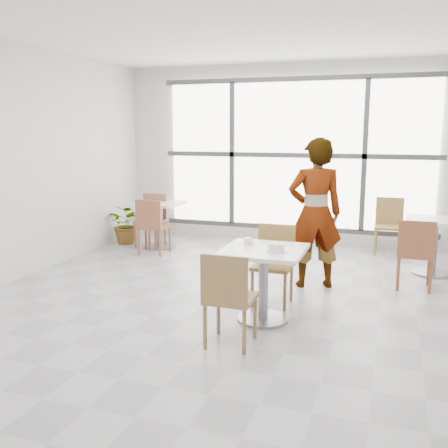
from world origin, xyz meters
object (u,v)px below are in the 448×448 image
(bg_table_right, at_px, (434,238))
(plant_left, at_px, (127,224))
(coffee_cup, at_px, (248,241))
(person, at_px, (315,214))
(chair_near, at_px, (228,294))
(bg_chair_left_far, at_px, (152,217))
(chair_far, at_px, (274,258))
(bg_chair_right_near, at_px, (415,250))
(oatmeal_bowl, at_px, (276,247))
(bg_table_left, at_px, (160,218))
(bg_chair_left_near, at_px, (152,223))
(main_table, at_px, (263,271))
(bg_chair_right_far, at_px, (389,222))

(bg_table_right, xyz_separation_m, plant_left, (-4.81, 0.36, -0.15))
(coffee_cup, distance_m, person, 1.30)
(chair_near, relative_size, person, 0.48)
(person, relative_size, bg_chair_left_far, 2.10)
(chair_near, relative_size, bg_chair_left_far, 1.00)
(chair_far, distance_m, bg_chair_right_near, 1.78)
(chair_far, height_order, coffee_cup, chair_far)
(chair_near, bearing_deg, chair_far, -94.57)
(bg_table_right, height_order, plant_left, bg_table_right)
(chair_far, distance_m, oatmeal_bowl, 0.77)
(chair_far, relative_size, bg_chair_left_far, 1.00)
(bg_chair_right_near, bearing_deg, bg_table_left, -15.91)
(oatmeal_bowl, bearing_deg, bg_chair_left_near, 137.78)
(bg_table_left, xyz_separation_m, bg_table_right, (4.17, -0.28, 0.00))
(coffee_cup, bearing_deg, bg_chair_left_near, 136.40)
(main_table, bearing_deg, person, 77.11)
(chair_near, distance_m, oatmeal_bowl, 0.77)
(main_table, distance_m, bg_chair_right_near, 2.14)
(bg_chair_right_far, xyz_separation_m, plant_left, (-4.23, -0.69, -0.16))
(bg_chair_left_far, bearing_deg, bg_chair_right_far, 11.17)
(chair_near, xyz_separation_m, chair_far, (0.11, 1.34, 0.00))
(chair_far, bearing_deg, oatmeal_bowl, -75.79)
(chair_near, distance_m, bg_chair_left_far, 4.21)
(bg_chair_right_near, bearing_deg, bg_chair_left_far, -15.75)
(main_table, relative_size, oatmeal_bowl, 3.81)
(bg_table_left, bearing_deg, plant_left, 173.25)
(bg_chair_left_near, relative_size, bg_chair_left_far, 1.00)
(bg_chair_left_near, distance_m, bg_chair_right_near, 3.85)
(chair_near, xyz_separation_m, bg_chair_left_far, (-2.44, 3.43, 0.00))
(person, bearing_deg, chair_near, 57.13)
(person, xyz_separation_m, plant_left, (-3.38, 1.41, -0.58))
(coffee_cup, distance_m, bg_table_right, 2.98)
(main_table, xyz_separation_m, plant_left, (-3.08, 2.74, -0.19))
(bg_table_left, bearing_deg, main_table, -47.61)
(chair_near, relative_size, coffee_cup, 5.47)
(bg_table_left, xyz_separation_m, bg_chair_right_near, (3.91, -1.11, 0.01))
(person, relative_size, plant_left, 2.72)
(coffee_cup, bearing_deg, oatmeal_bowl, -32.29)
(bg_chair_left_near, xyz_separation_m, bg_chair_right_far, (3.47, 1.27, 0.00))
(chair_far, xyz_separation_m, bg_chair_right_near, (1.51, 0.94, 0.00))
(bg_chair_left_near, bearing_deg, chair_near, 127.07)
(oatmeal_bowl, height_order, bg_table_left, oatmeal_bowl)
(chair_near, xyz_separation_m, bg_chair_right_near, (1.62, 2.28, 0.00))
(main_table, xyz_separation_m, bg_chair_right_far, (1.15, 3.43, -0.02))
(chair_far, xyz_separation_m, bg_chair_left_far, (-2.55, 2.09, 0.00))
(bg_chair_right_near, bearing_deg, chair_near, 54.71)
(bg_chair_left_near, relative_size, plant_left, 1.30)
(oatmeal_bowl, relative_size, plant_left, 0.31)
(bg_chair_left_near, bearing_deg, plant_left, -37.64)
(bg_table_left, bearing_deg, bg_chair_right_far, 12.05)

